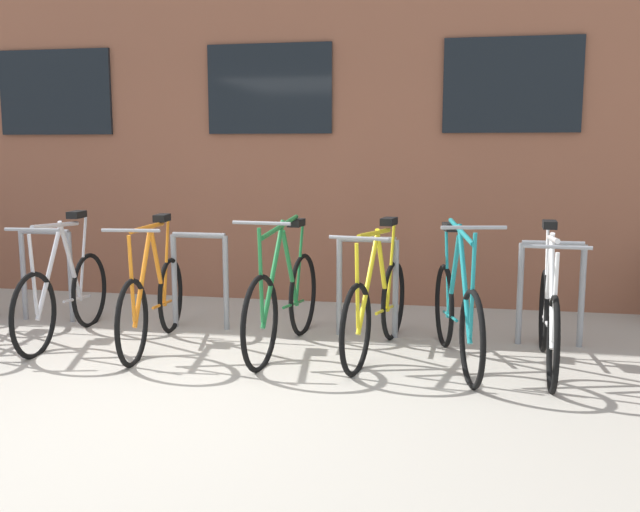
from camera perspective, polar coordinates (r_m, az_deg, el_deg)
The scene contains 9 objects.
ground_plane at distance 4.74m, azimuth -13.94°, elevation -11.38°, with size 42.00×42.00×0.00m, color #B2ADA0.
storefront_building at distance 10.93m, azimuth 0.75°, elevation 15.88°, with size 28.00×6.92×5.97m.
bike_rack at distance 6.43m, azimuth -9.59°, elevation -1.24°, with size 6.53×0.05×0.86m.
bicycle_silver at distance 6.37m, azimuth -19.80°, elevation -2.93°, with size 0.44×1.67×1.08m.
bicycle_orange at distance 5.95m, azimuth -13.21°, elevation -3.46°, with size 0.44×1.66×1.07m.
bicycle_white at distance 5.49m, azimuth 17.79°, elevation -4.68°, with size 0.44×1.67×1.07m.
bicycle_green at distance 5.70m, azimuth -2.94°, elevation -3.60°, with size 0.44×1.78×1.10m.
bicycle_yellow at distance 5.60m, azimuth 4.53°, elevation -4.01°, with size 0.46×1.71×1.06m.
bicycle_teal at distance 5.44m, azimuth 10.88°, elevation -4.45°, with size 0.50×1.69×1.11m.
Camera 1 is at (1.92, -4.03, 1.60)m, focal length 40.04 mm.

